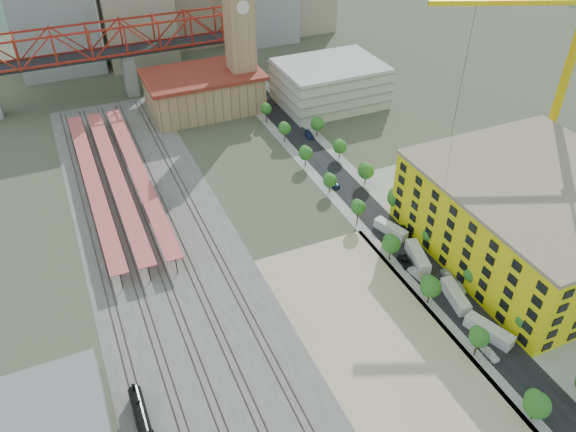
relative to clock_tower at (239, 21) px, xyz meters
name	(u,v)px	position (x,y,z in m)	size (l,w,h in m)	color
ground	(328,246)	(-8.00, -79.99, -28.70)	(400.00, 400.00, 0.00)	#474C38
ballast_strip	(160,242)	(-44.00, -62.49, -28.67)	(36.00, 165.00, 0.06)	#605E59
dirt_lot	(384,347)	(-12.00, -111.49, -28.67)	(28.00, 67.00, 0.06)	tan
street_asphalt	(356,197)	(8.00, -64.99, -28.67)	(12.00, 170.00, 0.06)	black
sidewalk_west	(338,202)	(2.50, -64.99, -28.68)	(3.00, 170.00, 0.04)	gray
sidewalk_east	(374,193)	(13.50, -64.99, -28.68)	(3.00, 170.00, 0.04)	gray
construction_pad	(537,246)	(37.00, -99.99, -28.67)	(50.00, 90.00, 0.06)	gray
rail_tracks	(152,243)	(-45.80, -62.49, -28.55)	(26.56, 160.00, 0.18)	#382B23
platform_canopies	(115,176)	(-49.00, -34.99, -24.70)	(16.00, 80.00, 4.12)	#D45E51
station_hall	(204,91)	(-13.00, 2.01, -22.03)	(38.00, 24.00, 13.10)	tan
clock_tower	(239,21)	(0.00, 0.00, 0.00)	(12.00, 12.00, 52.00)	tan
parking_garage	(330,83)	(28.00, -9.99, -21.70)	(34.00, 26.00, 14.00)	silver
truss_bridge	(124,42)	(-33.00, 25.01, -9.83)	(94.00, 9.60, 25.60)	gray
construction_building	(538,218)	(34.00, -99.99, -19.29)	(44.60, 50.60, 18.80)	yellow
street_trees	(376,218)	(8.00, -74.99, -28.70)	(15.40, 124.40, 8.00)	#22651E
distant_hills	(210,98)	(37.28, 180.01, -108.23)	(647.00, 264.00, 227.00)	#4C6B59
locomotive	(145,431)	(-58.00, -112.07, -26.85)	(2.56, 19.76, 4.94)	black
tower_crane	(558,56)	(57.91, -72.95, 5.03)	(48.06, 21.10, 54.66)	yellow
site_trailer_a	(489,331)	(8.00, -117.25, -27.36)	(2.58, 9.80, 2.68)	silver
site_trailer_b	(455,296)	(8.00, -106.73, -27.40)	(2.50, 9.51, 2.60)	silver
site_trailer_c	(418,257)	(8.00, -93.02, -27.33)	(2.63, 9.99, 2.74)	silver
site_trailer_d	(391,229)	(8.00, -81.67, -27.48)	(2.33, 8.86, 2.42)	silver
car_0	(490,354)	(5.00, -121.45, -27.99)	(1.66, 4.12, 1.40)	white
car_1	(417,274)	(5.00, -97.22, -27.94)	(1.60, 4.58, 1.51)	#AAABB0
car_2	(406,262)	(5.00, -92.84, -28.02)	(2.23, 4.84, 1.35)	black
car_3	(333,183)	(5.00, -57.07, -27.93)	(2.14, 5.27, 1.53)	navy
car_4	(459,287)	(11.00, -104.34, -27.98)	(1.68, 4.18, 1.43)	white
car_5	(449,276)	(11.00, -100.57, -27.99)	(1.49, 4.27, 1.41)	#9FA0A5
car_6	(405,232)	(11.00, -83.24, -28.04)	(2.17, 4.71, 1.31)	black
car_7	(309,135)	(11.00, -29.65, -27.99)	(1.98, 4.87, 1.41)	navy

